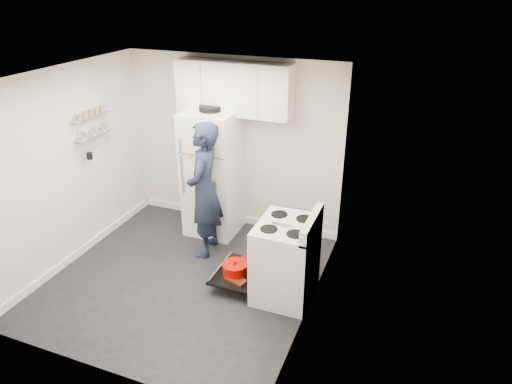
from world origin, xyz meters
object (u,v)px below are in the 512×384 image
at_px(electric_range, 285,260).
at_px(person, 204,190).
at_px(open_oven_door, 237,271).
at_px(refrigerator, 213,173).

relative_size(electric_range, person, 0.60).
bearing_deg(open_oven_door, refrigerator, 126.73).
bearing_deg(person, open_oven_door, 40.84).
bearing_deg(refrigerator, person, -74.83).
xyz_separation_m(electric_range, refrigerator, (-1.44, 1.10, 0.44)).
relative_size(refrigerator, person, 1.02).
xyz_separation_m(refrigerator, person, (0.16, -0.58, 0.01)).
bearing_deg(open_oven_door, person, 141.30).
distance_m(open_oven_door, refrigerator, 1.58).
xyz_separation_m(open_oven_door, person, (-0.69, 0.55, 0.73)).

